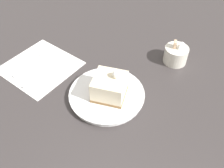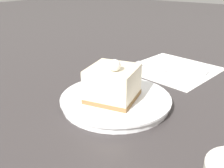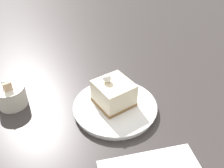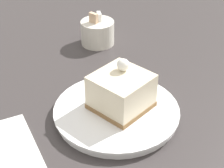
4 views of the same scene
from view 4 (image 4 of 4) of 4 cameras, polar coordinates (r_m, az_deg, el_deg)
name	(u,v)px [view 4 (image 4 of 4)]	position (r m, az deg, el deg)	size (l,w,h in m)	color
ground_plane	(116,116)	(0.63, 0.68, -4.92)	(4.00, 4.00, 0.00)	#383333
plate	(119,111)	(0.63, 1.00, -4.19)	(0.21, 0.21, 0.02)	white
cake_slice	(122,92)	(0.61, 1.48, -1.17)	(0.10, 0.10, 0.08)	olive
sugar_bowl	(97,32)	(0.84, -2.22, 7.89)	(0.07, 0.07, 0.08)	silver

